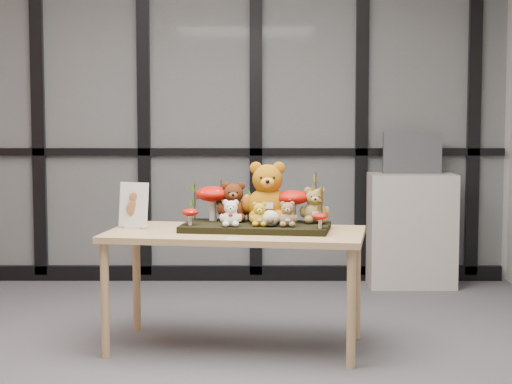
{
  "coord_description": "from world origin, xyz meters",
  "views": [
    {
      "loc": [
        0.47,
        -4.98,
        1.44
      ],
      "look_at": [
        0.46,
        0.33,
        0.93
      ],
      "focal_mm": 65.0,
      "sensor_mm": 36.0,
      "label": 1
    }
  ],
  "objects_px": {
    "mushroom_back_right": "(292,205)",
    "monitor": "(412,153)",
    "bear_brown_medium": "(233,200)",
    "mushroom_back_left": "(213,202)",
    "bear_pooh_yellow": "(267,189)",
    "mushroom_front_right": "(320,220)",
    "display_table": "(235,242)",
    "diorama_tray": "(256,227)",
    "bear_beige_small": "(287,213)",
    "sign_holder": "(134,207)",
    "plush_cream_hedgehog": "(270,217)",
    "bear_small_yellow": "(259,213)",
    "mushroom_front_left": "(190,216)",
    "bear_tan_back": "(315,203)",
    "bear_white_bow": "(231,212)",
    "cabinet": "(411,230)"
  },
  "relations": [
    {
      "from": "bear_white_bow",
      "to": "sign_holder",
      "type": "xyz_separation_m",
      "value": [
        -0.58,
        0.18,
        0.0
      ]
    },
    {
      "from": "mushroom_back_left",
      "to": "monitor",
      "type": "xyz_separation_m",
      "value": [
        1.48,
        1.68,
        0.2
      ]
    },
    {
      "from": "display_table",
      "to": "bear_beige_small",
      "type": "bearing_deg",
      "value": -5.65
    },
    {
      "from": "bear_white_bow",
      "to": "monitor",
      "type": "bearing_deg",
      "value": 63.67
    },
    {
      "from": "plush_cream_hedgehog",
      "to": "monitor",
      "type": "height_order",
      "value": "monitor"
    },
    {
      "from": "bear_small_yellow",
      "to": "mushroom_front_left",
      "type": "bearing_deg",
      "value": -177.13
    },
    {
      "from": "bear_white_bow",
      "to": "bear_tan_back",
      "type": "bearing_deg",
      "value": 26.08
    },
    {
      "from": "plush_cream_hedgehog",
      "to": "mushroom_front_right",
      "type": "bearing_deg",
      "value": -9.8
    },
    {
      "from": "mushroom_back_left",
      "to": "sign_holder",
      "type": "relative_size",
      "value": 0.83
    },
    {
      "from": "bear_tan_back",
      "to": "bear_white_bow",
      "type": "height_order",
      "value": "bear_tan_back"
    },
    {
      "from": "bear_pooh_yellow",
      "to": "monitor",
      "type": "relative_size",
      "value": 0.86
    },
    {
      "from": "bear_pooh_yellow",
      "to": "bear_brown_medium",
      "type": "height_order",
      "value": "bear_pooh_yellow"
    },
    {
      "from": "diorama_tray",
      "to": "cabinet",
      "type": "xyz_separation_m",
      "value": [
        1.22,
        1.83,
        -0.27
      ]
    },
    {
      "from": "diorama_tray",
      "to": "mushroom_front_left",
      "type": "relative_size",
      "value": 7.97
    },
    {
      "from": "diorama_tray",
      "to": "bear_beige_small",
      "type": "bearing_deg",
      "value": -23.65
    },
    {
      "from": "bear_brown_medium",
      "to": "mushroom_front_right",
      "type": "bearing_deg",
      "value": -24.08
    },
    {
      "from": "mushroom_front_left",
      "to": "mushroom_back_left",
      "type": "bearing_deg",
      "value": 61.33
    },
    {
      "from": "display_table",
      "to": "mushroom_front_left",
      "type": "relative_size",
      "value": 14.75
    },
    {
      "from": "bear_brown_medium",
      "to": "cabinet",
      "type": "bearing_deg",
      "value": 60.11
    },
    {
      "from": "display_table",
      "to": "sign_holder",
      "type": "xyz_separation_m",
      "value": [
        -0.61,
        0.11,
        0.19
      ]
    },
    {
      "from": "bear_brown_medium",
      "to": "sign_holder",
      "type": "bearing_deg",
      "value": -166.2
    },
    {
      "from": "monitor",
      "to": "bear_pooh_yellow",
      "type": "bearing_deg",
      "value": -123.32
    },
    {
      "from": "mushroom_front_right",
      "to": "monitor",
      "type": "distance_m",
      "value": 2.23
    },
    {
      "from": "plush_cream_hedgehog",
      "to": "cabinet",
      "type": "xyz_separation_m",
      "value": [
        1.14,
        1.93,
        -0.34
      ]
    },
    {
      "from": "bear_pooh_yellow",
      "to": "diorama_tray",
      "type": "bearing_deg",
      "value": -117.72
    },
    {
      "from": "bear_pooh_yellow",
      "to": "monitor",
      "type": "bearing_deg",
      "value": 65.31
    },
    {
      "from": "display_table",
      "to": "bear_pooh_yellow",
      "type": "xyz_separation_m",
      "value": [
        0.19,
        0.13,
        0.3
      ]
    },
    {
      "from": "plush_cream_hedgehog",
      "to": "mushroom_back_left",
      "type": "height_order",
      "value": "mushroom_back_left"
    },
    {
      "from": "display_table",
      "to": "bear_tan_back",
      "type": "height_order",
      "value": "bear_tan_back"
    },
    {
      "from": "display_table",
      "to": "mushroom_front_right",
      "type": "xyz_separation_m",
      "value": [
        0.48,
        -0.16,
        0.15
      ]
    },
    {
      "from": "bear_small_yellow",
      "to": "mushroom_front_left",
      "type": "xyz_separation_m",
      "value": [
        -0.4,
        0.04,
        -0.02
      ]
    },
    {
      "from": "bear_white_bow",
      "to": "bear_small_yellow",
      "type": "bearing_deg",
      "value": 11.58
    },
    {
      "from": "bear_white_bow",
      "to": "mushroom_back_right",
      "type": "distance_m",
      "value": 0.4
    },
    {
      "from": "mushroom_front_right",
      "to": "display_table",
      "type": "bearing_deg",
      "value": 161.98
    },
    {
      "from": "bear_beige_small",
      "to": "sign_holder",
      "type": "distance_m",
      "value": 0.93
    },
    {
      "from": "display_table",
      "to": "mushroom_front_right",
      "type": "height_order",
      "value": "mushroom_front_right"
    },
    {
      "from": "diorama_tray",
      "to": "cabinet",
      "type": "bearing_deg",
      "value": 64.88
    },
    {
      "from": "diorama_tray",
      "to": "bear_small_yellow",
      "type": "bearing_deg",
      "value": -68.87
    },
    {
      "from": "diorama_tray",
      "to": "bear_beige_small",
      "type": "distance_m",
      "value": 0.24
    },
    {
      "from": "mushroom_back_right",
      "to": "sign_holder",
      "type": "distance_m",
      "value": 0.94
    },
    {
      "from": "diorama_tray",
      "to": "bear_small_yellow",
      "type": "xyz_separation_m",
      "value": [
        0.02,
        -0.1,
        0.1
      ]
    },
    {
      "from": "bear_tan_back",
      "to": "monitor",
      "type": "relative_size",
      "value": 0.51
    },
    {
      "from": "diorama_tray",
      "to": "bear_brown_medium",
      "type": "xyz_separation_m",
      "value": [
        -0.13,
        0.13,
        0.15
      ]
    },
    {
      "from": "bear_brown_medium",
      "to": "mushroom_back_left",
      "type": "xyz_separation_m",
      "value": [
        -0.13,
        0.04,
        -0.02
      ]
    },
    {
      "from": "bear_small_yellow",
      "to": "bear_tan_back",
      "type": "bearing_deg",
      "value": 32.72
    },
    {
      "from": "diorama_tray",
      "to": "plush_cream_hedgehog",
      "type": "bearing_deg",
      "value": -42.08
    },
    {
      "from": "bear_pooh_yellow",
      "to": "mushroom_front_left",
      "type": "distance_m",
      "value": 0.5
    },
    {
      "from": "mushroom_back_right",
      "to": "monitor",
      "type": "bearing_deg",
      "value": 60.58
    },
    {
      "from": "mushroom_front_right",
      "to": "sign_holder",
      "type": "distance_m",
      "value": 1.12
    },
    {
      "from": "bear_tan_back",
      "to": "bear_small_yellow",
      "type": "bearing_deg",
      "value": -147.28
    }
  ]
}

